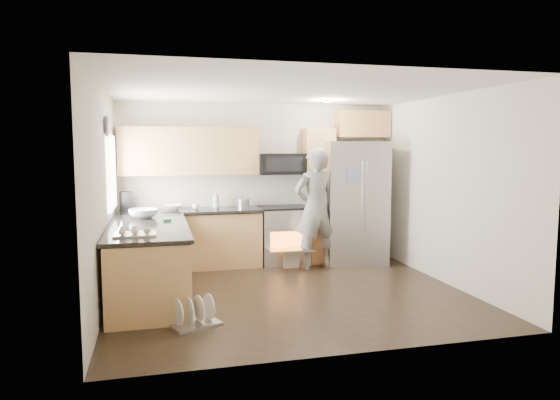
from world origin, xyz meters
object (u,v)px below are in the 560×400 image
object	(u,v)px
person	(315,209)
dish_rack	(194,317)
stove_range	(283,222)
refrigerator	(355,203)

from	to	relation	value
person	dish_rack	xyz separation A→B (m)	(-2.03, -2.08, -0.86)
stove_range	person	world-z (taller)	person
stove_range	dish_rack	bearing A→B (deg)	-122.51
person	dish_rack	bearing A→B (deg)	39.19
person	dish_rack	size ratio (longest dim) A/B	3.10
stove_range	dish_rack	xyz separation A→B (m)	(-1.64, -2.57, -0.59)
refrigerator	dish_rack	xyz separation A→B (m)	(-2.79, -2.33, -0.91)
person	refrigerator	bearing A→B (deg)	-168.14
stove_range	refrigerator	size ratio (longest dim) A/B	0.90
stove_range	person	bearing A→B (deg)	-51.21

